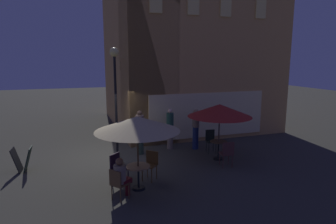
# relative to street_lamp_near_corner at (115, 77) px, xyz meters

# --- Properties ---
(ground_plane) EXTENTS (60.00, 60.00, 0.00)m
(ground_plane) POSITION_rel_street_lamp_near_corner_xyz_m (-0.34, -0.17, -3.14)
(ground_plane) COLOR #38372F
(cafe_building) EXTENTS (8.33, 8.68, 8.38)m
(cafe_building) POSITION_rel_street_lamp_near_corner_xyz_m (3.34, 3.51, 1.04)
(cafe_building) COLOR tan
(cafe_building) RESTS_ON ground
(street_lamp_near_corner) EXTENTS (0.36, 0.36, 4.29)m
(street_lamp_near_corner) POSITION_rel_street_lamp_near_corner_xyz_m (0.00, 0.00, 0.00)
(street_lamp_near_corner) COLOR black
(street_lamp_near_corner) RESTS_ON ground
(menu_sandwich_board) EXTENTS (0.66, 0.59, 0.84)m
(menu_sandwich_board) POSITION_rel_street_lamp_near_corner_xyz_m (-3.39, -0.72, -2.71)
(menu_sandwich_board) COLOR #1C2B24
(menu_sandwich_board) RESTS_ON ground
(cafe_table_0) EXTENTS (0.72, 0.72, 0.73)m
(cafe_table_0) POSITION_rel_street_lamp_near_corner_xyz_m (0.10, -3.35, -2.62)
(cafe_table_0) COLOR black
(cafe_table_0) RESTS_ON ground
(cafe_table_1) EXTENTS (0.66, 0.66, 0.73)m
(cafe_table_1) POSITION_rel_street_lamp_near_corner_xyz_m (3.63, -1.79, -2.64)
(cafe_table_1) COLOR black
(cafe_table_1) RESTS_ON ground
(patio_umbrella_0) EXTENTS (2.48, 2.48, 2.22)m
(patio_umbrella_0) POSITION_rel_street_lamp_near_corner_xyz_m (0.10, -3.35, -1.14)
(patio_umbrella_0) COLOR black
(patio_umbrella_0) RESTS_ON ground
(patio_umbrella_1) EXTENTS (2.43, 2.43, 2.17)m
(patio_umbrella_1) POSITION_rel_street_lamp_near_corner_xyz_m (3.63, -1.79, -1.21)
(patio_umbrella_1) COLOR black
(patio_umbrella_1) RESTS_ON ground
(cafe_chair_0) EXTENTS (0.62, 0.62, 0.96)m
(cafe_chair_0) POSITION_rel_street_lamp_near_corner_xyz_m (-0.42, -2.76, -2.56)
(cafe_chair_0) COLOR black
(cafe_chair_0) RESTS_ON ground
(cafe_chair_1) EXTENTS (0.58, 0.58, 0.90)m
(cafe_chair_1) POSITION_rel_street_lamp_near_corner_xyz_m (-0.59, -3.89, -2.60)
(cafe_chair_1) COLOR brown
(cafe_chair_1) RESTS_ON ground
(cafe_chair_2) EXTENTS (0.60, 0.60, 0.92)m
(cafe_chair_2) POSITION_rel_street_lamp_near_corner_xyz_m (0.64, -2.78, -2.57)
(cafe_chair_2) COLOR brown
(cafe_chair_2) RESTS_ON ground
(cafe_chair_3) EXTENTS (0.49, 0.49, 0.96)m
(cafe_chair_3) POSITION_rel_street_lamp_near_corner_xyz_m (3.51, -2.66, -2.56)
(cafe_chair_3) COLOR #522D28
(cafe_chair_3) RESTS_ON ground
(cafe_chair_4) EXTENTS (0.43, 0.43, 0.95)m
(cafe_chair_4) POSITION_rel_street_lamp_near_corner_xyz_m (3.74, -0.92, -2.56)
(cafe_chair_4) COLOR black
(cafe_chair_4) RESTS_ON ground
(patron_seated_0) EXTENTS (0.53, 0.50, 1.20)m
(patron_seated_0) POSITION_rel_street_lamp_near_corner_xyz_m (-0.48, -3.80, -2.46)
(patron_seated_0) COLOR #511215
(patron_seated_0) RESTS_ON ground
(patron_standing_1) EXTENTS (0.33, 0.33, 1.82)m
(patron_standing_1) POSITION_rel_street_lamp_near_corner_xyz_m (0.91, -0.17, -2.22)
(patron_standing_1) COLOR #314531
(patron_standing_1) RESTS_ON ground
(patron_standing_2) EXTENTS (0.30, 0.30, 1.75)m
(patron_standing_2) POSITION_rel_street_lamp_near_corner_xyz_m (3.34, -0.28, -2.24)
(patron_standing_2) COLOR navy
(patron_standing_2) RESTS_ON ground
(patron_standing_3) EXTENTS (0.31, 0.31, 1.77)m
(patron_standing_3) POSITION_rel_street_lamp_near_corner_xyz_m (2.31, 0.12, -2.24)
(patron_standing_3) COLOR #84705E
(patron_standing_3) RESTS_ON ground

